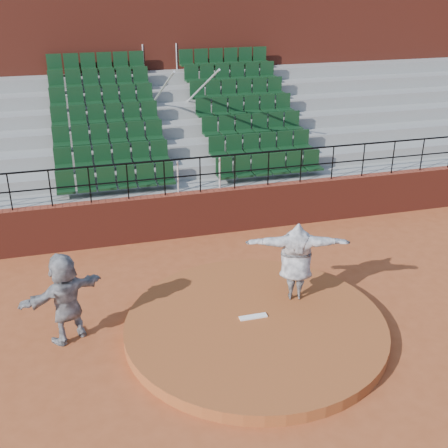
# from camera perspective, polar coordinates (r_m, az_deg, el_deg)

# --- Properties ---
(ground) EXTENTS (90.00, 90.00, 0.00)m
(ground) POSITION_cam_1_polar(r_m,az_deg,el_deg) (12.12, 3.18, -10.81)
(ground) COLOR #9B4723
(ground) RESTS_ON ground
(pitchers_mound) EXTENTS (5.50, 5.50, 0.25)m
(pitchers_mound) POSITION_cam_1_polar(r_m,az_deg,el_deg) (12.04, 3.20, -10.33)
(pitchers_mound) COLOR brown
(pitchers_mound) RESTS_ON ground
(pitching_rubber) EXTENTS (0.60, 0.15, 0.03)m
(pitching_rubber) POSITION_cam_1_polar(r_m,az_deg,el_deg) (12.08, 2.99, -9.39)
(pitching_rubber) COLOR white
(pitching_rubber) RESTS_ON pitchers_mound
(boundary_wall) EXTENTS (24.00, 0.30, 1.30)m
(boundary_wall) POSITION_cam_1_polar(r_m,az_deg,el_deg) (16.02, -2.37, 1.13)
(boundary_wall) COLOR maroon
(boundary_wall) RESTS_ON ground
(wall_railing) EXTENTS (24.04, 0.05, 1.03)m
(wall_railing) POSITION_cam_1_polar(r_m,az_deg,el_deg) (15.52, -2.45, 5.81)
(wall_railing) COLOR black
(wall_railing) RESTS_ON boundary_wall
(seating_deck) EXTENTS (24.00, 5.97, 4.63)m
(seating_deck) POSITION_cam_1_polar(r_m,az_deg,el_deg) (19.11, -4.92, 7.50)
(seating_deck) COLOR gray
(seating_deck) RESTS_ON ground
(press_box_facade) EXTENTS (24.00, 3.00, 7.10)m
(press_box_facade) POSITION_cam_1_polar(r_m,az_deg,el_deg) (22.45, -7.09, 15.48)
(press_box_facade) COLOR maroon
(press_box_facade) RESTS_ON ground
(pitcher) EXTENTS (2.33, 1.20, 1.83)m
(pitcher) POSITION_cam_1_polar(r_m,az_deg,el_deg) (12.41, 7.34, -3.75)
(pitcher) COLOR black
(pitcher) RESTS_ON pitchers_mound
(fielder) EXTENTS (1.87, 1.33, 1.95)m
(fielder) POSITION_cam_1_polar(r_m,az_deg,el_deg) (11.80, -15.81, -7.22)
(fielder) COLOR black
(fielder) RESTS_ON ground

